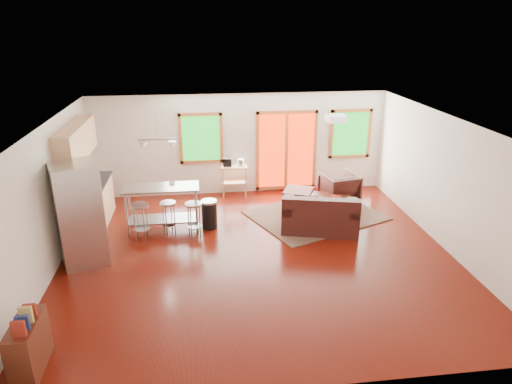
{
  "coord_description": "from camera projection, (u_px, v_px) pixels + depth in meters",
  "views": [
    {
      "loc": [
        -1.03,
        -7.84,
        4.33
      ],
      "look_at": [
        0.0,
        0.3,
        1.2
      ],
      "focal_mm": 32.0,
      "sensor_mm": 36.0,
      "label": 1
    }
  ],
  "objects": [
    {
      "name": "floor",
      "position": [
        258.0,
        255.0,
        8.94
      ],
      "size": [
        7.5,
        7.0,
        0.02
      ],
      "primitive_type": "cube",
      "color": "#3D0903",
      "rests_on": "ground"
    },
    {
      "name": "cabinets",
      "position": [
        87.0,
        188.0,
        9.77
      ],
      "size": [
        0.64,
        2.24,
        2.3
      ],
      "color": "tan",
      "rests_on": "floor"
    },
    {
      "name": "front_wall",
      "position": [
        298.0,
        301.0,
        5.22
      ],
      "size": [
        7.5,
        0.02,
        2.6
      ],
      "primitive_type": "cube",
      "color": "silver",
      "rests_on": "ground"
    },
    {
      "name": "island",
      "position": [
        162.0,
        201.0,
        9.73
      ],
      "size": [
        1.59,
        0.64,
        1.01
      ],
      "rotation": [
        0.0,
        0.0,
        0.0
      ],
      "color": "#B7BABC",
      "rests_on": "floor"
    },
    {
      "name": "coffee_table",
      "position": [
        329.0,
        198.0,
        10.85
      ],
      "size": [
        1.08,
        0.9,
        0.37
      ],
      "rotation": [
        0.0,
        0.0,
        -0.43
      ],
      "color": "#3D160C",
      "rests_on": "floor"
    },
    {
      "name": "window_right",
      "position": [
        350.0,
        134.0,
        11.95
      ],
      "size": [
        1.1,
        0.05,
        1.3
      ],
      "color": "#0F5913",
      "rests_on": "back_wall"
    },
    {
      "name": "refrigerator",
      "position": [
        80.0,
        214.0,
        8.36
      ],
      "size": [
        1.0,
        0.99,
        1.94
      ],
      "rotation": [
        0.0,
        0.0,
        0.38
      ],
      "color": "#B7BABC",
      "rests_on": "floor"
    },
    {
      "name": "armchair",
      "position": [
        339.0,
        187.0,
        11.31
      ],
      "size": [
        0.96,
        0.92,
        0.84
      ],
      "primitive_type": "imported",
      "rotation": [
        0.0,
        0.0,
        3.36
      ],
      "color": "black",
      "rests_on": "floor"
    },
    {
      "name": "back_wall",
      "position": [
        240.0,
        144.0,
        11.72
      ],
      "size": [
        7.5,
        0.02,
        2.6
      ],
      "primitive_type": "cube",
      "color": "silver",
      "rests_on": "ground"
    },
    {
      "name": "ceiling_flush",
      "position": [
        336.0,
        118.0,
        8.78
      ],
      "size": [
        0.35,
        0.35,
        0.12
      ],
      "primitive_type": "cube",
      "color": "white",
      "rests_on": "ceiling"
    },
    {
      "name": "vase",
      "position": [
        315.0,
        194.0,
        10.62
      ],
      "size": [
        0.18,
        0.18,
        0.29
      ],
      "rotation": [
        0.0,
        0.0,
        -0.07
      ],
      "color": "silver",
      "rests_on": "coffee_table"
    },
    {
      "name": "ottoman",
      "position": [
        298.0,
        198.0,
        11.15
      ],
      "size": [
        0.86,
        0.86,
        0.44
      ],
      "primitive_type": "cube",
      "rotation": [
        0.0,
        0.0,
        -0.4
      ],
      "color": "black",
      "rests_on": "floor"
    },
    {
      "name": "window_left",
      "position": [
        201.0,
        138.0,
        11.49
      ],
      "size": [
        1.1,
        0.05,
        1.3
      ],
      "color": "#0F5913",
      "rests_on": "back_wall"
    },
    {
      "name": "french_doors",
      "position": [
        286.0,
        151.0,
        11.89
      ],
      "size": [
        1.6,
        0.05,
        2.1
      ],
      "color": "#B81E04",
      "rests_on": "back_wall"
    },
    {
      "name": "book",
      "position": [
        332.0,
        191.0,
        10.64
      ],
      "size": [
        0.22,
        0.11,
        0.31
      ],
      "primitive_type": "imported",
      "rotation": [
        0.0,
        0.0,
        -0.39
      ],
      "color": "maroon",
      "rests_on": "coffee_table"
    },
    {
      "name": "ceiling",
      "position": [
        258.0,
        123.0,
        8.0
      ],
      "size": [
        7.5,
        7.0,
        0.02
      ],
      "primitive_type": "cube",
      "color": "white",
      "rests_on": "ground"
    },
    {
      "name": "bookshelf",
      "position": [
        29.0,
        345.0,
        5.89
      ],
      "size": [
        0.33,
        0.82,
        0.96
      ],
      "rotation": [
        0.0,
        0.0,
        0.01
      ],
      "color": "#3D160C",
      "rests_on": "floor"
    },
    {
      "name": "rug",
      "position": [
        315.0,
        215.0,
        10.69
      ],
      "size": [
        3.45,
        3.11,
        0.03
      ],
      "primitive_type": "cube",
      "rotation": [
        0.0,
        0.0,
        0.41
      ],
      "color": "#455336",
      "rests_on": "floor"
    },
    {
      "name": "pendant_light",
      "position": [
        158.0,
        144.0,
        9.43
      ],
      "size": [
        0.8,
        0.18,
        0.79
      ],
      "color": "gray",
      "rests_on": "ceiling"
    },
    {
      "name": "cup",
      "position": [
        172.0,
        183.0,
        9.8
      ],
      "size": [
        0.16,
        0.14,
        0.13
      ],
      "primitive_type": "imported",
      "rotation": [
        0.0,
        0.0,
        0.34
      ],
      "color": "white",
      "rests_on": "island"
    },
    {
      "name": "loveseat",
      "position": [
        320.0,
        216.0,
        9.82
      ],
      "size": [
        1.79,
        1.28,
        0.86
      ],
      "rotation": [
        0.0,
        0.0,
        -0.25
      ],
      "color": "black",
      "rests_on": "floor"
    },
    {
      "name": "kitchen_cart",
      "position": [
        233.0,
        170.0,
        11.67
      ],
      "size": [
        0.7,
        0.48,
        1.02
      ],
      "rotation": [
        0.0,
        0.0,
        -0.07
      ],
      "color": "tan",
      "rests_on": "floor"
    },
    {
      "name": "bar_stool_c",
      "position": [
        194.0,
        212.0,
        9.51
      ],
      "size": [
        0.43,
        0.43,
        0.75
      ],
      "rotation": [
        0.0,
        0.0,
        0.27
      ],
      "color": "#B7BABC",
      "rests_on": "floor"
    },
    {
      "name": "trash_can",
      "position": [
        209.0,
        214.0,
        9.98
      ],
      "size": [
        0.45,
        0.45,
        0.64
      ],
      "rotation": [
        0.0,
        0.0,
        0.38
      ],
      "color": "black",
      "rests_on": "floor"
    },
    {
      "name": "bar_stool_a",
      "position": [
        140.0,
        214.0,
        9.37
      ],
      "size": [
        0.44,
        0.44,
        0.77
      ],
      "rotation": [
        0.0,
        0.0,
        -0.23
      ],
      "color": "#B7BABC",
      "rests_on": "floor"
    },
    {
      "name": "bar_stool_b",
      "position": [
        168.0,
        210.0,
        9.65
      ],
      "size": [
        0.44,
        0.44,
        0.71
      ],
      "rotation": [
        0.0,
        0.0,
        0.4
      ],
      "color": "#B7BABC",
      "rests_on": "floor"
    },
    {
      "name": "right_wall",
      "position": [
        448.0,
        184.0,
        8.91
      ],
      "size": [
        0.02,
        7.0,
        2.6
      ],
      "primitive_type": "cube",
      "color": "silver",
      "rests_on": "ground"
    },
    {
      "name": "left_wall",
      "position": [
        47.0,
        202.0,
        8.03
      ],
      "size": [
        0.02,
        7.0,
        2.6
      ],
      "primitive_type": "cube",
      "color": "silver",
      "rests_on": "ground"
    }
  ]
}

